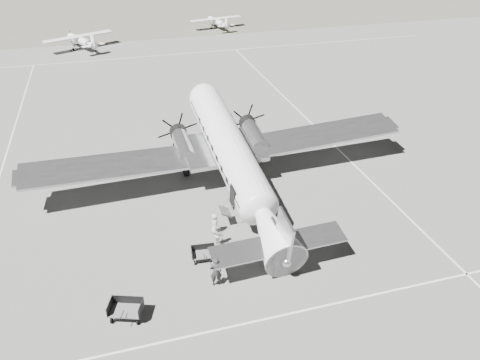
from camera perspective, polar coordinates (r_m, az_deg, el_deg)
name	(u,v)px	position (r m, az deg, el deg)	size (l,w,h in m)	color
ground	(226,189)	(38.04, -1.76, -1.09)	(260.00, 260.00, 0.00)	slate
taxi_line_near	(288,314)	(27.66, 5.83, -15.95)	(60.00, 0.15, 0.01)	silver
taxi_line_right	(358,169)	(42.17, 14.23, 1.34)	(0.15, 80.00, 0.01)	silver
taxi_line_left	(4,162)	(47.09, -26.82, 2.01)	(0.15, 60.00, 0.01)	silver
taxi_line_horizon	(160,55)	(74.53, -9.77, 14.74)	(90.00, 0.15, 0.01)	silver
dc3_airliner	(233,158)	(36.19, -0.88, 2.72)	(32.09, 22.27, 6.11)	silver
light_plane_left	(81,42)	(80.50, -18.80, 15.65)	(11.28, 9.15, 2.34)	white
light_plane_right	(217,23)	(90.32, -2.77, 18.58)	(9.90, 8.03, 2.05)	white
baggage_cart_near	(204,254)	(30.75, -4.47, -8.97)	(1.63, 1.15, 0.92)	#5C5C5C
baggage_cart_far	(126,310)	(27.73, -13.74, -15.16)	(1.92, 1.36, 1.09)	#5C5C5C
ground_crew	(216,272)	(28.60, -2.96, -11.09)	(0.73, 0.48, 2.01)	#2D2D2D
ramp_agent	(219,235)	(31.80, -2.63, -6.69)	(0.73, 0.57, 1.50)	#BABAB7
passenger	(215,223)	(32.84, -3.11, -5.31)	(0.74, 0.48, 1.52)	silver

